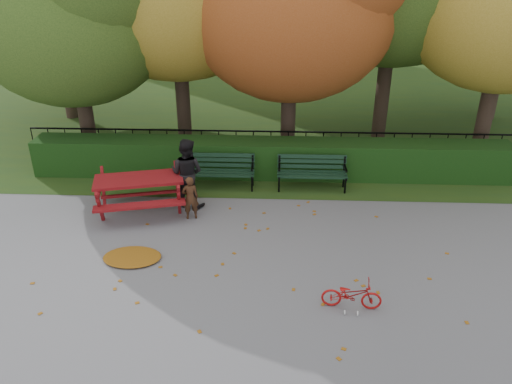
{
  "coord_description": "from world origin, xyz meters",
  "views": [
    {
      "loc": [
        0.16,
        -8.23,
        5.72
      ],
      "look_at": [
        -0.26,
        1.36,
        1.0
      ],
      "focal_mm": 35.0,
      "sensor_mm": 36.0,
      "label": 1
    }
  ],
  "objects_px": {
    "adult": "(187,173)",
    "bicycle": "(352,294)",
    "picnic_table": "(139,185)",
    "child": "(190,198)",
    "bench_right": "(312,170)",
    "bench_left": "(220,168)"
  },
  "relations": [
    {
      "from": "bench_right",
      "to": "picnic_table",
      "type": "xyz_separation_m",
      "value": [
        -4.15,
        -1.46,
        0.16
      ]
    },
    {
      "from": "bench_right",
      "to": "bench_left",
      "type": "bearing_deg",
      "value": 180.0
    },
    {
      "from": "child",
      "to": "adult",
      "type": "relative_size",
      "value": 0.62
    },
    {
      "from": "picnic_table",
      "to": "child",
      "type": "distance_m",
      "value": 1.29
    },
    {
      "from": "bench_right",
      "to": "picnic_table",
      "type": "relative_size",
      "value": 0.76
    },
    {
      "from": "bench_left",
      "to": "picnic_table",
      "type": "distance_m",
      "value": 2.28
    },
    {
      "from": "child",
      "to": "bicycle",
      "type": "relative_size",
      "value": 1.01
    },
    {
      "from": "adult",
      "to": "picnic_table",
      "type": "bearing_deg",
      "value": 36.59
    },
    {
      "from": "bench_right",
      "to": "adult",
      "type": "xyz_separation_m",
      "value": [
        -3.07,
        -1.08,
        0.34
      ]
    },
    {
      "from": "bench_left",
      "to": "bench_right",
      "type": "xyz_separation_m",
      "value": [
        2.4,
        0.0,
        0.0
      ]
    },
    {
      "from": "picnic_table",
      "to": "bench_right",
      "type": "bearing_deg",
      "value": 5.72
    },
    {
      "from": "bench_left",
      "to": "picnic_table",
      "type": "bearing_deg",
      "value": -140.11
    },
    {
      "from": "bench_left",
      "to": "adult",
      "type": "distance_m",
      "value": 1.32
    },
    {
      "from": "bench_left",
      "to": "bench_right",
      "type": "relative_size",
      "value": 1.0
    },
    {
      "from": "bench_left",
      "to": "bicycle",
      "type": "xyz_separation_m",
      "value": [
        2.82,
        -4.85,
        -0.24
      ]
    },
    {
      "from": "bench_left",
      "to": "child",
      "type": "bearing_deg",
      "value": -106.0
    },
    {
      "from": "adult",
      "to": "bicycle",
      "type": "bearing_deg",
      "value": 150.12
    },
    {
      "from": "bench_right",
      "to": "adult",
      "type": "height_order",
      "value": "adult"
    },
    {
      "from": "child",
      "to": "adult",
      "type": "distance_m",
      "value": 0.76
    },
    {
      "from": "bench_left",
      "to": "adult",
      "type": "xyz_separation_m",
      "value": [
        -0.67,
        -1.08,
        0.34
      ]
    },
    {
      "from": "picnic_table",
      "to": "child",
      "type": "bearing_deg",
      "value": -26.83
    },
    {
      "from": "picnic_table",
      "to": "bicycle",
      "type": "bearing_deg",
      "value": -50.21
    }
  ]
}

